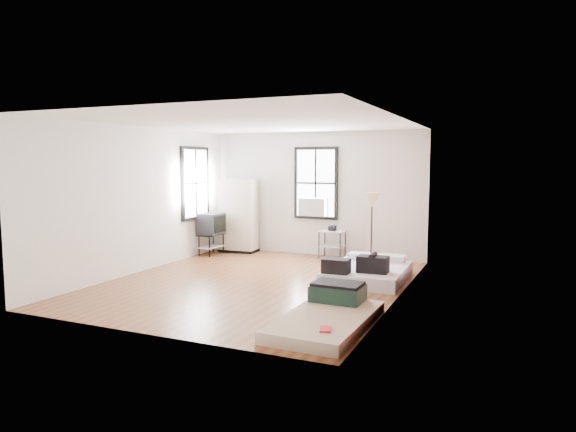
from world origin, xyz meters
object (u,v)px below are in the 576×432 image
at_px(wardrobe, 239,216).
at_px(mattress_bare, 329,313).
at_px(side_table, 332,236).
at_px(floor_lamp, 372,205).
at_px(tv_stand, 211,225).
at_px(mattress_main, 367,271).

bearing_deg(wardrobe, mattress_bare, -53.26).
relative_size(wardrobe, side_table, 2.37).
height_order(side_table, floor_lamp, floor_lamp).
bearing_deg(floor_lamp, mattress_bare, -84.87).
relative_size(wardrobe, floor_lamp, 1.12).
bearing_deg(wardrobe, tv_stand, -126.77).
relative_size(mattress_main, wardrobe, 1.06).
height_order(floor_lamp, tv_stand, floor_lamp).
distance_m(mattress_bare, wardrobe, 5.77).
xyz_separation_m(wardrobe, tv_stand, (-0.38, -0.60, -0.18)).
bearing_deg(floor_lamp, mattress_main, -80.88).
relative_size(wardrobe, tv_stand, 1.81).
bearing_deg(mattress_bare, tv_stand, 139.67).
relative_size(mattress_main, side_table, 2.51).
xyz_separation_m(mattress_bare, side_table, (-1.44, 4.39, 0.37)).
bearing_deg(side_table, tv_stand, -166.03).
distance_m(mattress_main, tv_stand, 4.14).
distance_m(mattress_main, side_table, 2.19).
bearing_deg(mattress_bare, wardrobe, 132.61).
relative_size(mattress_main, tv_stand, 1.92).
distance_m(mattress_bare, tv_stand, 5.59).
bearing_deg(tv_stand, mattress_main, -12.99).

